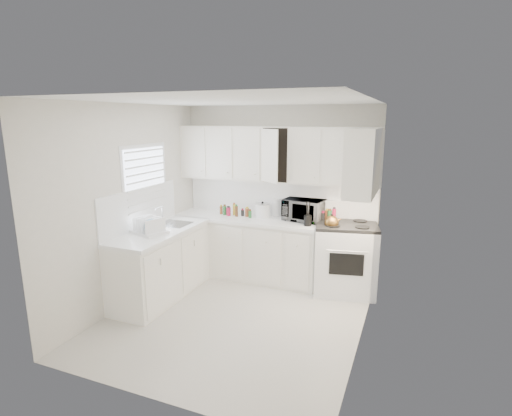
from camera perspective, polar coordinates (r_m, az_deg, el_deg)
The scene contains 39 objects.
floor at distance 5.14m, azimuth -3.03°, elevation -15.38°, with size 3.20×3.20×0.00m, color silver.
ceiling at distance 4.54m, azimuth -3.43°, elevation 15.00°, with size 3.20×3.20×0.00m, color white.
wall_back at distance 6.12m, azimuth 3.16°, elevation 2.18°, with size 3.00×3.00×0.00m, color white.
wall_front at distance 3.35m, azimuth -15.00°, elevation -7.21°, with size 3.00×3.00×0.00m, color white.
wall_left at distance 5.46m, azimuth -17.61°, elevation 0.31°, with size 3.20×3.20×0.00m, color white.
wall_right at distance 4.27m, azimuth 15.35°, elevation -2.92°, with size 3.20×3.20×0.00m, color white.
window_blinds at distance 5.68m, azimuth -15.39°, elevation 3.47°, with size 0.06×0.96×1.06m, color white, non-canonical shape.
lower_cabinets_back at distance 6.20m, azimuth -1.27°, elevation -5.79°, with size 2.22×0.60×0.90m, color white, non-canonical shape.
lower_cabinets_left at distance 5.67m, azimuth -13.38°, elevation -7.94°, with size 0.60×1.60×0.90m, color white, non-canonical shape.
countertop_back at distance 6.06m, azimuth -1.33°, elevation -1.56°, with size 2.24×0.64×0.05m, color white.
countertop_left at distance 5.52m, azimuth -13.54°, elevation -3.33°, with size 0.64×1.62×0.05m, color white.
backsplash_back at distance 6.13m, azimuth 3.12°, elevation 1.47°, with size 2.98×0.02×0.55m, color white.
backsplash_left at distance 5.62m, azimuth -16.20°, elevation -0.04°, with size 0.02×1.60×0.55m, color white.
upper_cabinets_back at distance 5.93m, azimuth 2.66°, elevation 3.81°, with size 3.00×0.33×0.80m, color white, non-canonical shape.
upper_cabinets_right at distance 5.04m, azimuth 14.76°, elevation 1.80°, with size 0.33×0.90×0.80m, color white, non-canonical shape.
sink at distance 5.76m, azimuth -11.61°, elevation -1.08°, with size 0.42×0.38×0.30m, color gray, non-canonical shape.
stove at distance 5.74m, azimuth 12.65°, elevation -5.67°, with size 0.83×0.68×1.28m, color white, non-canonical shape.
tea_kettle at distance 5.50m, azimuth 10.74°, elevation -1.89°, with size 0.24×0.20×0.22m, color olive, non-canonical shape.
frying_pan at distance 5.78m, azimuth 14.83°, elevation -2.28°, with size 0.26×0.44×0.04m, color black, non-canonical shape.
microwave at distance 5.87m, azimuth 6.86°, elevation 0.08°, with size 0.57×0.31×0.39m, color gray.
rice_cooker at distance 6.04m, azimuth 0.94°, elevation -0.18°, with size 0.24×0.24×0.24m, color white, non-canonical shape.
paper_towel at distance 6.09m, azimuth 2.96°, elevation 0.05°, with size 0.12×0.12×0.27m, color white.
utensil_crock at distance 5.59m, azimuth 7.41°, elevation -0.77°, with size 0.12×0.12×0.35m, color black, non-canonical shape.
dish_rack at distance 5.38m, azimuth -15.06°, elevation -2.22°, with size 0.44×0.33×0.24m, color white, non-canonical shape.
spice_left_0 at distance 6.34m, azimuth -4.69°, elevation -0.11°, with size 0.06×0.06×0.13m, color brown.
spice_left_1 at distance 6.23m, azimuth -4.45°, elevation -0.34°, with size 0.06×0.06×0.13m, color #236A2D.
spice_left_2 at distance 6.27m, azimuth -3.47°, elevation -0.22°, with size 0.06×0.06×0.13m, color #B3173D.
spice_left_3 at distance 6.16m, azimuth -3.20°, elevation -0.46°, with size 0.06×0.06×0.13m, color gold.
spice_left_4 at distance 6.21m, azimuth -2.22°, elevation -0.34°, with size 0.06×0.06×0.13m, color #593519.
spice_left_5 at distance 6.10m, azimuth -1.92°, elevation -0.58°, with size 0.06×0.06×0.13m, color black.
spice_left_6 at distance 6.15m, azimuth -0.94°, elevation -0.46°, with size 0.06×0.06×0.13m, color brown.
spice_left_7 at distance 6.05m, azimuth -0.62°, elevation -0.70°, with size 0.06×0.06×0.13m, color #236A2D.
sauce_right_0 at distance 5.88m, azimuth 8.03°, elevation -0.90°, with size 0.06×0.06×0.19m, color #B3173D.
sauce_right_1 at distance 5.81m, azimuth 8.42°, elevation -1.08°, with size 0.06×0.06×0.19m, color gold.
sauce_right_2 at distance 5.86m, azimuth 9.08°, elevation -0.99°, with size 0.06×0.06×0.19m, color #593519.
sauce_right_3 at distance 5.79m, azimuth 9.47°, elevation -1.17°, with size 0.06×0.06×0.19m, color black.
sauce_right_4 at distance 5.84m, azimuth 10.13°, elevation -1.09°, with size 0.06×0.06×0.19m, color brown.
sauce_right_5 at distance 5.77m, azimuth 10.54°, elevation -1.27°, with size 0.06×0.06×0.19m, color #236A2D.
sauce_right_6 at distance 5.82m, azimuth 11.19°, elevation -1.18°, with size 0.06×0.06×0.19m, color #B3173D.
Camera 1 is at (1.94, -4.10, 2.42)m, focal length 28.06 mm.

